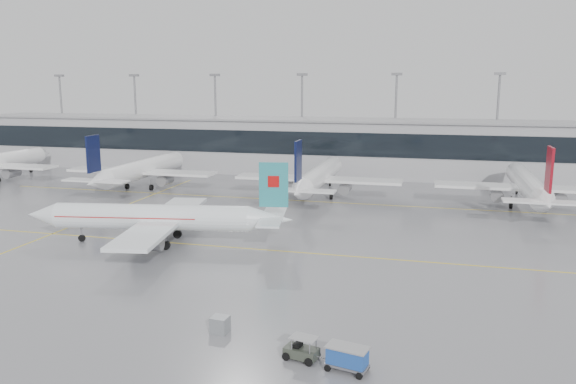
% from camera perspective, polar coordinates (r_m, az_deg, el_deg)
% --- Properties ---
extents(ground, '(320.00, 320.00, 0.00)m').
position_cam_1_polar(ground, '(69.28, -2.49, -5.88)').
color(ground, gray).
rests_on(ground, ground).
extents(taxi_line_main, '(120.00, 0.25, 0.01)m').
position_cam_1_polar(taxi_line_main, '(69.28, -2.49, -5.87)').
color(taxi_line_main, yellow).
rests_on(taxi_line_main, ground).
extents(taxi_line_north, '(120.00, 0.25, 0.01)m').
position_cam_1_polar(taxi_line_north, '(97.50, 2.64, -0.96)').
color(taxi_line_north, yellow).
rests_on(taxi_line_north, ground).
extents(taxi_line_cross, '(0.25, 60.00, 0.01)m').
position_cam_1_polar(taxi_line_cross, '(94.85, -17.37, -1.78)').
color(taxi_line_cross, yellow).
rests_on(taxi_line_cross, ground).
extents(terminal, '(180.00, 15.00, 12.00)m').
position_cam_1_polar(terminal, '(127.71, 5.63, 4.53)').
color(terminal, '#A1A1A5').
rests_on(terminal, ground).
extents(terminal_glass, '(180.00, 0.20, 5.00)m').
position_cam_1_polar(terminal_glass, '(120.13, 5.08, 4.86)').
color(terminal_glass, black).
rests_on(terminal_glass, ground).
extents(terminal_roof, '(182.00, 16.00, 0.40)m').
position_cam_1_polar(terminal_roof, '(127.18, 5.68, 7.30)').
color(terminal_roof, gray).
rests_on(terminal_roof, ground).
extents(light_masts, '(156.40, 1.00, 22.60)m').
position_cam_1_polar(light_masts, '(133.04, 6.09, 7.94)').
color(light_masts, gray).
rests_on(light_masts, ground).
extents(air_canada_jet, '(34.45, 27.31, 10.61)m').
position_cam_1_polar(air_canada_jet, '(72.80, -12.70, -2.60)').
color(air_canada_jet, white).
rests_on(air_canada_jet, ground).
extents(parked_jet_b, '(29.64, 36.96, 11.72)m').
position_cam_1_polar(parked_jet_b, '(112.53, -14.67, 2.20)').
color(parked_jet_b, white).
rests_on(parked_jet_b, ground).
extents(parked_jet_c, '(29.64, 36.96, 11.72)m').
position_cam_1_polar(parked_jet_c, '(100.38, 3.09, 1.53)').
color(parked_jet_c, white).
rests_on(parked_jet_c, ground).
extents(parked_jet_d, '(29.64, 36.96, 11.72)m').
position_cam_1_polar(parked_jet_d, '(99.70, 23.22, 0.60)').
color(parked_jet_d, white).
rests_on(parked_jet_d, ground).
extents(baggage_tug, '(3.79, 2.06, 1.80)m').
position_cam_1_polar(baggage_tug, '(42.89, 1.37, -15.88)').
color(baggage_tug, '#353B31').
rests_on(baggage_tug, ground).
extents(baggage_cart, '(3.23, 2.25, 1.82)m').
position_cam_1_polar(baggage_cart, '(41.41, 6.04, -16.30)').
color(baggage_cart, gray).
rests_on(baggage_cart, ground).
extents(gse_unit, '(1.47, 1.38, 1.37)m').
position_cam_1_polar(gse_unit, '(47.29, -6.92, -13.24)').
color(gse_unit, gray).
rests_on(gse_unit, ground).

